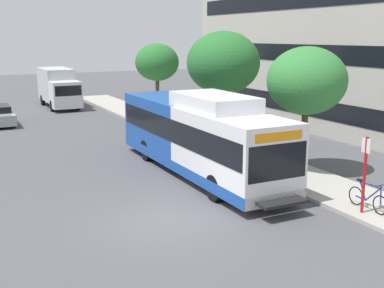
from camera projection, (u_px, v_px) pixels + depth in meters
ground_plane at (98, 165)px, 23.03m from camera, size 120.00×120.00×0.00m
sidewalk_curb at (246, 157)px, 24.36m from camera, size 3.00×56.00×0.14m
transit_bus at (198, 136)px, 21.22m from camera, size 2.58×12.25×3.65m
bus_stop_sign_pole at (365, 169)px, 16.13m from camera, size 0.10×0.36×2.60m
bicycle_parked at (368, 198)px, 16.63m from camera, size 0.52×1.76×1.02m
street_tree_near_stop at (307, 81)px, 20.91m from camera, size 3.42×3.42×5.39m
street_tree_mid_block at (223, 63)px, 27.72m from camera, size 4.16×4.16×6.10m
street_tree_far_block at (157, 62)px, 36.26m from camera, size 3.24×3.24×5.28m
box_truck_background at (58, 87)px, 41.47m from camera, size 2.32×7.01×3.25m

